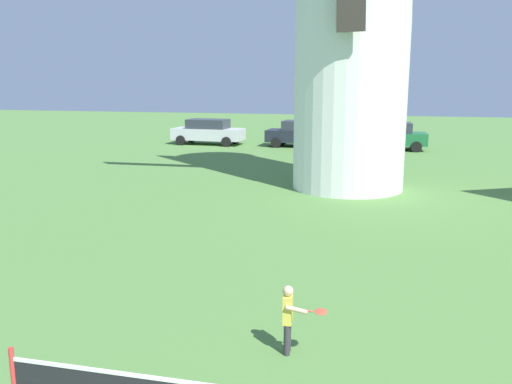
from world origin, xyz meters
name	(u,v)px	position (x,y,z in m)	size (l,w,h in m)	color
player_far	(290,315)	(-0.08, 4.78, 0.60)	(0.67, 0.42, 1.06)	#333338
parked_car_silver	(208,131)	(-9.67, 29.68, 0.81)	(4.44, 2.04, 1.56)	silver
parked_car_black	(304,133)	(-3.68, 29.82, 0.81)	(4.52, 2.03, 1.56)	#1E232D
parked_car_green	(391,136)	(1.38, 29.64, 0.81)	(3.99, 2.07, 1.56)	#1E6638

